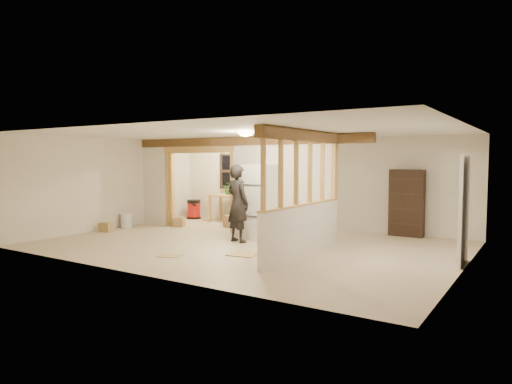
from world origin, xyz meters
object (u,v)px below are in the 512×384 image
Objects in this scene: woman at (238,203)px; work_table at (231,209)px; bookshelf at (407,203)px; refrigerator at (259,202)px; shop_vac at (194,209)px.

work_table is at bearing -35.93° from woman.
woman is at bearing -136.50° from bookshelf.
bookshelf is (3.08, 2.92, -0.07)m from woman.
woman is (-0.16, -0.66, 0.00)m from refrigerator.
refrigerator is at bearing -28.21° from shop_vac.
woman is 4.56m from shop_vac.
shop_vac is (-1.51, 0.04, -0.11)m from work_table.
work_table is 0.80× the size of bookshelf.
woman is 4.25m from bookshelf.
woman is at bearing -36.61° from shop_vac.
bookshelf is (2.92, 2.26, -0.06)m from refrigerator.
bookshelf is (6.71, 0.23, 0.52)m from shop_vac.
woman reaches higher than work_table.
shop_vac is at bearing 151.79° from refrigerator.
shop_vac is 0.37× the size of bookshelf.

